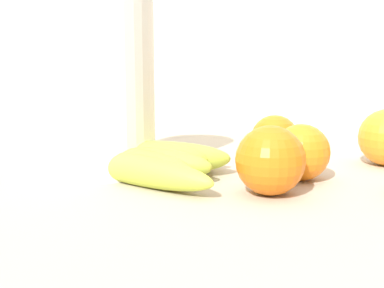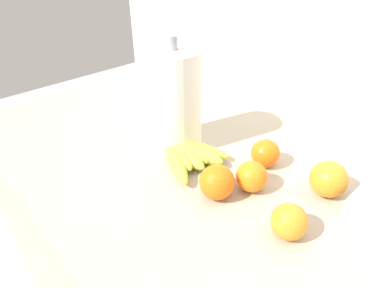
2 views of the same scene
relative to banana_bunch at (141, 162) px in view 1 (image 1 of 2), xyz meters
name	(u,v)px [view 1 (image 1 of 2)]	position (x,y,z in m)	size (l,w,h in m)	color
wall_back	(282,236)	(0.17, 0.43, -0.24)	(1.90, 0.06, 1.30)	silver
banana_bunch	(141,162)	(0.00, 0.00, 0.00)	(0.21, 0.17, 0.04)	#BBCB3F
orange_back_left	(275,139)	(0.15, 0.12, 0.01)	(0.07, 0.07, 0.07)	orange
orange_front	(270,160)	(0.15, -0.04, 0.02)	(0.07, 0.07, 0.07)	orange
orange_center	(301,152)	(0.18, 0.03, 0.01)	(0.07, 0.07, 0.07)	orange
paper_towel_roll	(102,74)	(-0.06, 0.03, 0.10)	(0.13, 0.13, 0.27)	white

